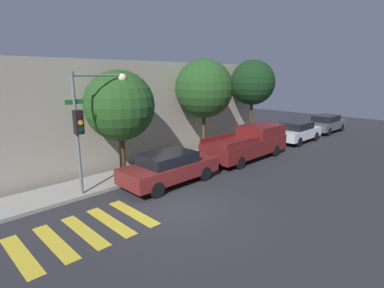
# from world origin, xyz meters

# --- Properties ---
(ground_plane) EXTENTS (60.00, 60.00, 0.00)m
(ground_plane) POSITION_xyz_m (0.00, 0.00, 0.00)
(ground_plane) COLOR #28282D
(sidewalk) EXTENTS (26.00, 2.05, 0.14)m
(sidewalk) POSITION_xyz_m (0.00, 4.23, 0.07)
(sidewalk) COLOR gray
(sidewalk) RESTS_ON ground
(building_row) EXTENTS (26.00, 6.00, 5.49)m
(building_row) POSITION_xyz_m (0.00, 8.65, 2.74)
(building_row) COLOR #A89E8E
(building_row) RESTS_ON ground
(crosswalk) EXTENTS (4.07, 2.60, 0.00)m
(crosswalk) POSITION_xyz_m (-3.20, 0.80, 0.00)
(crosswalk) COLOR gold
(crosswalk) RESTS_ON ground
(traffic_light_pole) EXTENTS (2.65, 0.56, 4.90)m
(traffic_light_pole) POSITION_xyz_m (-1.47, 3.37, 3.32)
(traffic_light_pole) COLOR slate
(traffic_light_pole) RESTS_ON ground
(sedan_near_corner) EXTENTS (4.54, 1.87, 1.44)m
(sedan_near_corner) POSITION_xyz_m (1.44, 2.10, 0.77)
(sedan_near_corner) COLOR maroon
(sedan_near_corner) RESTS_ON ground
(pickup_truck) EXTENTS (5.73, 2.07, 1.81)m
(pickup_truck) POSITION_xyz_m (7.55, 2.10, 0.92)
(pickup_truck) COLOR maroon
(pickup_truck) RESTS_ON ground
(sedan_middle) EXTENTS (4.28, 1.86, 1.47)m
(sedan_middle) POSITION_xyz_m (13.54, 2.10, 0.78)
(sedan_middle) COLOR silver
(sedan_middle) RESTS_ON ground
(sedan_far_end) EXTENTS (4.45, 1.81, 1.46)m
(sedan_far_end) POSITION_xyz_m (18.79, 2.10, 0.77)
(sedan_far_end) COLOR #4C5156
(sedan_far_end) RESTS_ON ground
(tree_near_corner) EXTENTS (3.20, 3.20, 5.01)m
(tree_near_corner) POSITION_xyz_m (0.47, 4.35, 3.40)
(tree_near_corner) COLOR #42301E
(tree_near_corner) RESTS_ON ground
(tree_midblock) EXTENTS (3.38, 3.38, 5.68)m
(tree_midblock) POSITION_xyz_m (6.09, 4.35, 3.98)
(tree_midblock) COLOR #4C3823
(tree_midblock) RESTS_ON ground
(tree_far_end) EXTENTS (3.07, 3.07, 5.78)m
(tree_far_end) POSITION_xyz_m (10.99, 4.35, 4.23)
(tree_far_end) COLOR #42301E
(tree_far_end) RESTS_ON ground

